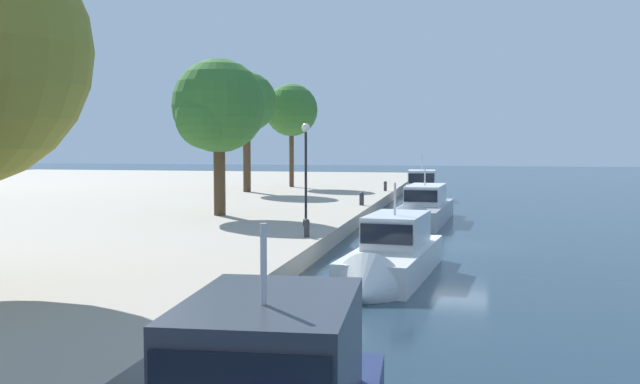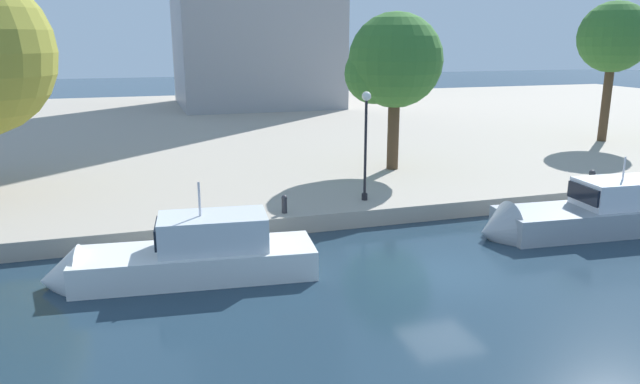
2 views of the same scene
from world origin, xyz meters
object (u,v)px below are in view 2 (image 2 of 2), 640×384
Objects in this scene: motor_yacht_2 at (601,217)px; tree_3 at (614,36)px; lamp_post at (366,134)px; mooring_bollard_1 at (284,203)px; motor_yacht_1 at (180,263)px; mooring_bollard_2 at (592,178)px; tree_0 at (392,64)px.

motor_yacht_2 is 1.17× the size of tree_3.
tree_3 reaches higher than motor_yacht_2.
mooring_bollard_1 is at bearing -166.83° from lamp_post.
lamp_post is (3.92, 0.92, 2.58)m from mooring_bollard_1.
motor_yacht_1 is 16.99m from motor_yacht_2.
mooring_bollard_2 is 11.50m from tree_0.
tree_3 is at bearing 22.64° from mooring_bollard_1.
motor_yacht_2 is 13.08m from mooring_bollard_1.
motor_yacht_2 is (16.98, -0.09, 0.09)m from motor_yacht_1.
mooring_bollard_2 reaches higher than mooring_bollard_1.
mooring_bollard_2 is at bearing -0.29° from mooring_bollard_1.
lamp_post reaches higher than mooring_bollard_1.
tree_3 is (13.36, 14.80, 7.24)m from motor_yacht_2.
motor_yacht_2 is 4.97m from mooring_bollard_2.
lamp_post is at bearing 13.17° from mooring_bollard_1.
tree_3 is (10.41, 10.83, 6.68)m from mooring_bollard_2.
motor_yacht_1 is 1.07× the size of tree_0.
tree_3 is (21.88, 9.84, 4.13)m from lamp_post.
motor_yacht_1 is at bearing -154.14° from tree_3.
tree_0 reaches higher than motor_yacht_2.
tree_3 is (30.35, 14.71, 7.33)m from motor_yacht_1.
tree_0 is at bearing -167.19° from tree_3.
lamp_post reaches higher than mooring_bollard_2.
tree_3 reaches higher than mooring_bollard_1.
motor_yacht_2 is 13.32× the size of mooring_bollard_2.
motor_yacht_1 is 20.32m from mooring_bollard_2.
lamp_post is (8.47, 4.87, 3.20)m from motor_yacht_1.
lamp_post is 7.32m from tree_0.
tree_3 is (18.15, 4.13, 1.45)m from tree_0.
mooring_bollard_1 is 0.92× the size of mooring_bollard_2.
motor_yacht_1 is at bearing -139.05° from tree_0.
lamp_post is (-11.46, 1.00, 2.55)m from mooring_bollard_2.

